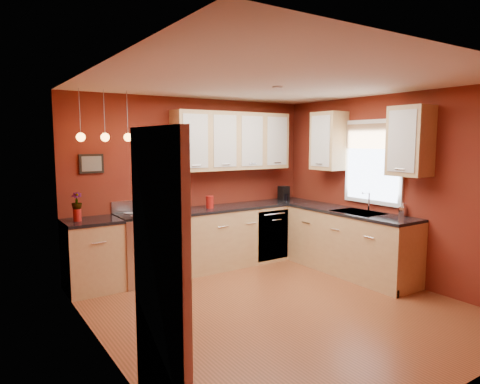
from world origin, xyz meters
TOP-DOWN VIEW (x-y plane):
  - floor at (0.00, 0.00)m, footprint 4.20×4.20m
  - ceiling at (0.00, 0.00)m, footprint 4.00×4.20m
  - wall_back at (0.00, 2.10)m, footprint 4.00×0.02m
  - wall_front at (0.00, -2.10)m, footprint 4.00×0.02m
  - wall_left at (-2.00, 0.00)m, footprint 0.02×4.20m
  - wall_right at (2.00, 0.00)m, footprint 0.02×4.20m
  - base_cabinets_back_left at (-1.65, 1.80)m, footprint 0.70×0.60m
  - base_cabinets_back_right at (0.73, 1.80)m, footprint 2.54×0.60m
  - base_cabinets_right at (1.70, 0.45)m, footprint 0.60×2.10m
  - counter_back_left at (-1.65, 1.80)m, footprint 0.70×0.62m
  - counter_back_right at (0.73, 1.80)m, footprint 2.54×0.62m
  - counter_right at (1.70, 0.45)m, footprint 0.62×2.10m
  - gas_range at (-0.92, 1.80)m, footprint 0.76×0.64m
  - dishwasher_front at (1.10, 1.51)m, footprint 0.60×0.02m
  - sink at (1.70, 0.30)m, footprint 0.50×0.70m
  - window at (1.97, 0.30)m, footprint 0.06×1.02m
  - door_left_wall at (-1.97, -1.20)m, footprint 0.12×0.82m
  - upper_cabinets_back at (0.60, 1.93)m, footprint 2.00×0.35m
  - upper_cabinets_right at (1.82, 0.32)m, footprint 0.35×1.95m
  - wall_picture at (-1.55, 2.08)m, footprint 0.32×0.03m
  - pendant_lights at (-1.45, 1.75)m, footprint 0.71×0.11m
  - red_canister at (0.10, 1.79)m, footprint 0.12×0.12m
  - red_vase at (-1.82, 1.80)m, footprint 0.10×0.10m
  - flowers at (-1.82, 1.80)m, footprint 0.16×0.16m
  - coffee_maker at (1.62, 1.88)m, footprint 0.17×0.17m
  - soap_pump at (1.95, -0.25)m, footprint 0.09×0.09m
  - dish_towel at (-1.07, 1.47)m, footprint 0.24×0.02m

SIDE VIEW (x-z plane):
  - floor at x=0.00m, z-range 0.00..0.00m
  - base_cabinets_back_left at x=-1.65m, z-range 0.00..0.90m
  - base_cabinets_back_right at x=0.73m, z-range 0.00..0.90m
  - base_cabinets_right at x=1.70m, z-range 0.00..0.90m
  - dishwasher_front at x=1.10m, z-range 0.05..0.85m
  - gas_range at x=-0.92m, z-range -0.07..1.04m
  - dish_towel at x=-1.07m, z-range 0.36..0.68m
  - sink at x=1.70m, z-range 0.75..1.08m
  - counter_back_left at x=-1.65m, z-range 0.90..0.94m
  - counter_back_right at x=0.73m, z-range 0.90..0.94m
  - counter_right at x=1.70m, z-range 0.90..0.94m
  - red_vase at x=-1.82m, z-range 0.94..1.10m
  - door_left_wall at x=-1.97m, z-range 0.00..2.05m
  - soap_pump at x=1.95m, z-range 0.94..1.12m
  - red_canister at x=0.10m, z-range 0.94..1.13m
  - coffee_maker at x=1.62m, z-range 0.93..1.17m
  - flowers at x=-1.82m, z-range 1.08..1.31m
  - wall_back at x=0.00m, z-range 0.00..2.60m
  - wall_front at x=0.00m, z-range 0.00..2.60m
  - wall_left at x=-2.00m, z-range 0.00..2.60m
  - wall_right at x=2.00m, z-range 0.00..2.60m
  - wall_picture at x=-1.55m, z-range 1.52..1.78m
  - window at x=1.97m, z-range 1.08..2.30m
  - upper_cabinets_back at x=0.60m, z-range 1.50..2.40m
  - upper_cabinets_right at x=1.82m, z-range 1.50..2.40m
  - pendant_lights at x=-1.45m, z-range 1.68..2.34m
  - ceiling at x=0.00m, z-range 2.59..2.61m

